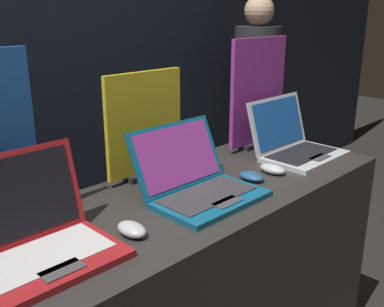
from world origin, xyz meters
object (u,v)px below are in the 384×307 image
object	(u,v)px
laptop_middle	(198,181)
promo_stand_back	(258,96)
laptop_back	(294,143)
mouse_middle	(251,176)
person_bystander	(255,113)
laptop_front	(34,236)
promo_stand_middle	(145,128)
mouse_back	(273,169)
mouse_front	(132,229)

from	to	relation	value
laptop_middle	promo_stand_back	distance (m)	0.72
laptop_middle	laptop_back	bearing A→B (deg)	1.40
mouse_middle	laptop_back	distance (m)	0.39
mouse_middle	person_bystander	size ratio (longest dim) A/B	0.07
promo_stand_back	laptop_middle	bearing A→B (deg)	-160.34
laptop_back	person_bystander	bearing A→B (deg)	46.21
laptop_front	laptop_middle	size ratio (longest dim) A/B	1.00
laptop_front	promo_stand_middle	size ratio (longest dim) A/B	0.93
laptop_front	mouse_back	bearing A→B (deg)	-4.39
laptop_front	mouse_back	distance (m)	1.00
laptop_middle	laptop_back	world-z (taller)	laptop_back
laptop_back	promo_stand_back	xyz separation A→B (m)	(-0.00, 0.22, 0.19)
promo_stand_middle	person_bystander	world-z (taller)	person_bystander
laptop_back	mouse_middle	bearing A→B (deg)	-171.72
person_bystander	mouse_back	bearing A→B (deg)	-139.75
laptop_middle	mouse_back	size ratio (longest dim) A/B	3.40
laptop_middle	mouse_front	bearing A→B (deg)	-169.50
laptop_middle	person_bystander	xyz separation A→B (m)	(1.43, 0.83, -0.12)
promo_stand_middle	laptop_back	xyz separation A→B (m)	(0.65, -0.27, -0.14)
laptop_front	mouse_middle	size ratio (longest dim) A/B	3.61
promo_stand_middle	person_bystander	size ratio (longest dim) A/B	0.26
laptop_front	mouse_middle	bearing A→B (deg)	-4.20
mouse_middle	person_bystander	world-z (taller)	person_bystander
laptop_middle	person_bystander	distance (m)	1.66
promo_stand_back	person_bystander	xyz separation A→B (m)	(0.78, 0.60, -0.31)
mouse_middle	promo_stand_middle	bearing A→B (deg)	128.72
laptop_front	promo_stand_middle	world-z (taller)	promo_stand_middle
mouse_back	person_bystander	distance (m)	1.37
laptop_front	mouse_middle	world-z (taller)	laptop_front
laptop_front	laptop_middle	xyz separation A→B (m)	(0.61, -0.02, -0.01)
mouse_back	person_bystander	world-z (taller)	person_bystander
mouse_middle	laptop_back	xyz separation A→B (m)	(0.39, 0.06, 0.04)
laptop_back	promo_stand_back	world-z (taller)	promo_stand_back
mouse_middle	laptop_back	bearing A→B (deg)	8.28
laptop_middle	mouse_middle	bearing A→B (deg)	-8.73
laptop_middle	mouse_middle	xyz separation A→B (m)	(0.26, -0.04, -0.04)
promo_stand_back	person_bystander	distance (m)	1.03
mouse_back	mouse_middle	bearing A→B (deg)	174.25
laptop_middle	person_bystander	bearing A→B (deg)	30.12
mouse_middle	promo_stand_back	xyz separation A→B (m)	(0.39, 0.27, 0.23)
promo_stand_middle	laptop_back	world-z (taller)	promo_stand_middle
laptop_back	mouse_back	distance (m)	0.27
mouse_middle	promo_stand_middle	world-z (taller)	promo_stand_middle
mouse_front	person_bystander	bearing A→B (deg)	26.70
person_bystander	laptop_back	bearing A→B (deg)	-133.79
mouse_middle	person_bystander	bearing A→B (deg)	36.71
laptop_front	promo_stand_back	distance (m)	1.29
laptop_front	promo_stand_middle	bearing A→B (deg)	23.51
promo_stand_back	promo_stand_middle	bearing A→B (deg)	175.11
person_bystander	laptop_front	bearing A→B (deg)	-158.42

